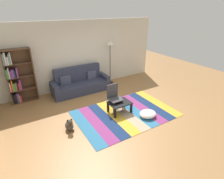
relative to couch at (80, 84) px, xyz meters
name	(u,v)px	position (x,y,z in m)	size (l,w,h in m)	color
ground_plane	(115,111)	(0.39, -2.02, -0.34)	(14.00, 14.00, 0.00)	#9E7042
back_wall	(82,55)	(0.39, 0.53, 1.01)	(6.80, 0.10, 2.70)	silver
rug	(125,113)	(0.59, -2.32, -0.33)	(3.12, 2.08, 0.01)	teal
couch	(80,84)	(0.00, 0.00, 0.00)	(2.26, 0.80, 1.00)	#2D3347
bookshelf	(17,78)	(-2.15, 0.28, 0.59)	(0.90, 0.28, 1.90)	brown
coffee_table	(120,104)	(0.47, -2.15, -0.04)	(0.69, 0.52, 0.35)	black
pouf	(148,114)	(1.08, -2.84, -0.23)	(0.54, 0.47, 0.19)	white
dog	(69,125)	(-1.23, -2.22, -0.18)	(0.22, 0.35, 0.40)	#473D33
standing_lamp	(110,49)	(1.49, 0.16, 1.21)	(0.32, 0.32, 1.85)	black
tv_remote	(118,104)	(0.36, -2.21, 0.04)	(0.04, 0.15, 0.02)	black
folding_chair	(114,96)	(0.39, -1.94, 0.20)	(0.40, 0.40, 0.90)	#38383D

